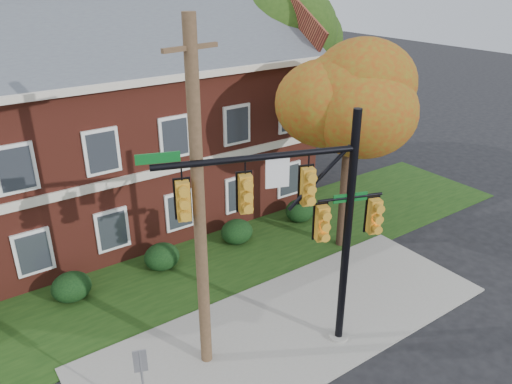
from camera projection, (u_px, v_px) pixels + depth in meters
ground at (313, 343)px, 15.76m from camera, size 120.00×120.00×0.00m
sidewalk at (293, 325)px, 16.49m from camera, size 14.00×5.00×0.08m
grass_strip at (215, 260)px, 20.22m from camera, size 30.00×6.00×0.04m
apartment_building at (101, 116)px, 21.56m from camera, size 18.80×8.80×9.74m
hedge_left at (71, 287)px, 17.65m from camera, size 1.40×1.26×1.05m
hedge_center at (162, 257)px, 19.48m from camera, size 1.40×1.26×1.05m
hedge_right at (237, 232)px, 21.32m from camera, size 1.40×1.26×1.05m
hedge_far_right at (300, 211)px, 23.15m from camera, size 1.40×1.26×1.05m
tree_near_right at (359, 90)px, 18.63m from camera, size 4.50×4.25×8.58m
tree_right_rear at (294, 22)px, 26.84m from camera, size 6.30×5.95×10.62m
tree_far_rear at (66, 8)px, 26.51m from camera, size 6.84×6.46×11.52m
traffic_signal at (304, 214)px, 13.67m from camera, size 6.43×2.42×7.54m
utility_pole at (199, 211)px, 13.00m from camera, size 1.55×0.39×9.97m
sign_post at (142, 374)px, 12.42m from camera, size 0.33×0.16×2.36m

